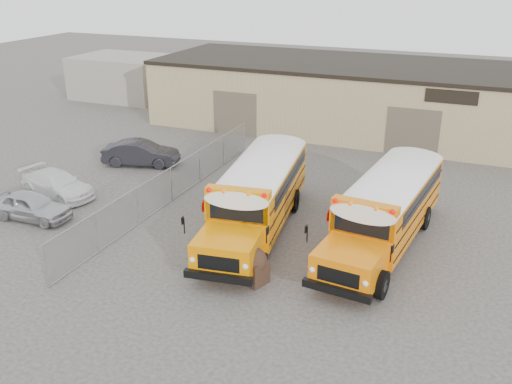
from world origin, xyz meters
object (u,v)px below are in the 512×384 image
at_px(tarp_bundle, 253,265).
at_px(car_silver, 31,206).
at_px(school_bus_right, 423,161).
at_px(car_dark, 141,153).
at_px(school_bus_left, 288,147).
at_px(car_white, 57,184).

relative_size(tarp_bundle, car_silver, 0.36).
xyz_separation_m(school_bus_right, car_dark, (-15.90, -1.83, -1.04)).
height_order(school_bus_left, school_bus_right, school_bus_left).
relative_size(car_white, car_dark, 1.00).
height_order(school_bus_left, car_dark, school_bus_left).
relative_size(school_bus_left, car_white, 2.47).
bearing_deg(school_bus_right, car_silver, -147.77).
distance_m(school_bus_left, car_silver, 13.44).
height_order(school_bus_left, tarp_bundle, school_bus_left).
bearing_deg(car_dark, car_silver, 161.04).
xyz_separation_m(tarp_bundle, car_dark, (-11.36, 9.71, 0.00)).
relative_size(tarp_bundle, car_white, 0.32).
relative_size(school_bus_right, car_silver, 2.72).
xyz_separation_m(school_bus_left, school_bus_right, (7.15, 0.60, -0.04)).
distance_m(school_bus_right, tarp_bundle, 12.43).
height_order(school_bus_left, car_white, school_bus_left).
bearing_deg(tarp_bundle, car_dark, 139.50).
xyz_separation_m(tarp_bundle, car_white, (-12.67, 3.96, -0.09)).
relative_size(car_silver, car_dark, 0.88).
xyz_separation_m(school_bus_right, car_white, (-17.20, -7.58, -1.13)).
height_order(tarp_bundle, car_white, tarp_bundle).
xyz_separation_m(school_bus_left, car_dark, (-8.75, -1.23, -1.08)).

